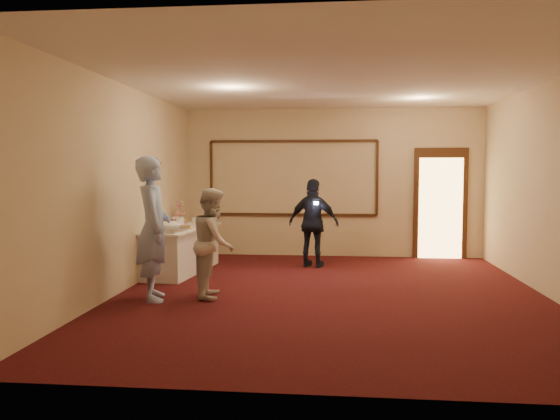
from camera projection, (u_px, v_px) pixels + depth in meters
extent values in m
plane|color=black|center=(330.00, 294.00, 7.73)|extent=(7.00, 7.00, 0.00)
cube|color=beige|center=(332.00, 183.00, 11.09)|extent=(6.00, 0.04, 3.00)
cube|color=beige|center=(327.00, 204.00, 4.14)|extent=(6.00, 0.04, 3.00)
cube|color=beige|center=(124.00, 188.00, 7.92)|extent=(0.04, 7.00, 3.00)
cube|color=beige|center=(555.00, 189.00, 7.32)|extent=(0.04, 7.00, 3.00)
cube|color=white|center=(332.00, 80.00, 7.51)|extent=(6.00, 7.00, 0.04)
cube|color=black|center=(293.00, 214.00, 11.19)|extent=(3.40, 0.04, 0.05)
cube|color=black|center=(293.00, 141.00, 11.08)|extent=(3.40, 0.04, 0.05)
cube|color=black|center=(211.00, 178.00, 11.30)|extent=(0.05, 0.04, 1.50)
cube|color=black|center=(377.00, 178.00, 10.96)|extent=(0.05, 0.04, 1.50)
cube|color=black|center=(440.00, 203.00, 10.86)|extent=(1.05, 0.06, 2.20)
cube|color=#FFBF66|center=(441.00, 208.00, 10.84)|extent=(0.85, 0.02, 2.00)
cube|color=white|center=(180.00, 251.00, 9.40)|extent=(0.92, 2.04, 0.74)
cube|color=white|center=(180.00, 229.00, 9.38)|extent=(1.02, 2.16, 0.03)
cube|color=silver|center=(170.00, 231.00, 8.63)|extent=(0.46, 0.55, 0.04)
ellipsoid|color=white|center=(170.00, 225.00, 8.62)|extent=(0.32, 0.32, 0.14)
cube|color=silver|center=(179.00, 229.00, 8.76)|extent=(0.12, 0.34, 0.01)
cylinder|color=#E25282|center=(180.00, 212.00, 10.21)|extent=(0.02, 0.02, 0.40)
cylinder|color=#E25282|center=(180.00, 223.00, 10.22)|extent=(0.30, 0.30, 0.01)
cylinder|color=#E25282|center=(180.00, 214.00, 10.21)|extent=(0.23, 0.23, 0.01)
cylinder|color=#E25282|center=(180.00, 206.00, 10.20)|extent=(0.16, 0.16, 0.01)
cylinder|color=white|center=(178.00, 222.00, 9.45)|extent=(0.20, 0.20, 0.17)
cylinder|color=white|center=(178.00, 217.00, 9.44)|extent=(0.21, 0.21, 0.01)
cylinder|color=white|center=(197.00, 222.00, 9.64)|extent=(0.16, 0.16, 0.13)
cylinder|color=white|center=(197.00, 218.00, 9.64)|extent=(0.17, 0.17, 0.01)
cylinder|color=white|center=(183.00, 229.00, 9.11)|extent=(0.30, 0.30, 0.01)
cylinder|color=olive|center=(183.00, 227.00, 9.10)|extent=(0.25, 0.25, 0.05)
imported|color=#A3BEFB|center=(153.00, 228.00, 7.35)|extent=(0.67, 0.82, 1.94)
imported|color=beige|center=(214.00, 243.00, 7.55)|extent=(0.65, 0.79, 1.51)
imported|color=black|center=(314.00, 223.00, 9.87)|extent=(1.01, 0.65, 1.60)
cube|color=white|center=(316.00, 203.00, 9.60)|extent=(0.08, 0.06, 0.05)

